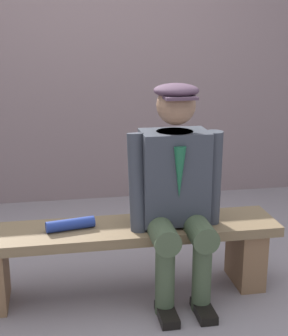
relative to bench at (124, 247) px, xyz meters
name	(u,v)px	position (x,y,z in m)	size (l,w,h in m)	color
ground_plane	(125,292)	(0.00, 0.00, -0.30)	(30.00, 30.00, 0.00)	gray
bench	(124,247)	(0.00, 0.00, 0.00)	(1.84, 0.38, 0.44)	brown
seated_man	(176,186)	(-0.30, 0.06, 0.38)	(0.56, 0.57, 1.27)	#343840
rolled_magazine	(70,224)	(0.31, 0.00, 0.17)	(0.07, 0.07, 0.28)	navy
stadium_wall	(95,97)	(0.00, -1.89, 0.63)	(12.00, 0.24, 1.86)	slate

